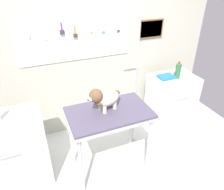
{
  "coord_description": "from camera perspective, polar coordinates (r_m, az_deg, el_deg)",
  "views": [
    {
      "loc": [
        -0.77,
        -1.54,
        2.25
      ],
      "look_at": [
        -0.01,
        0.3,
        1.08
      ],
      "focal_mm": 33.87,
      "sensor_mm": 36.0,
      "label": 1
    }
  ],
  "objects": [
    {
      "name": "cabinet_right",
      "position": [
        3.57,
        15.52,
        -1.43
      ],
      "size": [
        0.68,
        0.54,
        0.85
      ],
      "color": "silver",
      "rests_on": "ground"
    },
    {
      "name": "soda_bottle",
      "position": [
        3.3,
        17.39,
        6.33
      ],
      "size": [
        0.08,
        0.08,
        0.26
      ],
      "color": "#2A6B36",
      "rests_on": "cabinet_right"
    },
    {
      "name": "counter_left",
      "position": [
        2.79,
        -25.44,
        -13.6
      ],
      "size": [
        0.8,
        0.58,
        0.88
      ],
      "color": "silver",
      "rests_on": "ground"
    },
    {
      "name": "supply_tray",
      "position": [
        3.3,
        14.44,
        4.78
      ],
      "size": [
        0.24,
        0.18,
        0.04
      ],
      "color": "blue",
      "rests_on": "cabinet_right"
    },
    {
      "name": "dog",
      "position": [
        2.32,
        -2.2,
        -0.84
      ],
      "size": [
        0.41,
        0.26,
        0.3
      ],
      "color": "beige",
      "rests_on": "grooming_table"
    },
    {
      "name": "grooming_arm",
      "position": [
        2.83,
        6.18,
        0.69
      ],
      "size": [
        0.3,
        0.11,
        1.81
      ],
      "color": "#B7B7BC",
      "rests_on": "ground"
    },
    {
      "name": "grooming_table",
      "position": [
        2.45,
        -0.78,
        -6.33
      ],
      "size": [
        0.97,
        0.59,
        0.88
      ],
      "color": "#B7B7BC",
      "rests_on": "ground"
    },
    {
      "name": "rear_wall_panel",
      "position": [
        3.12,
        -6.69,
        9.83
      ],
      "size": [
        4.0,
        0.11,
        2.3
      ],
      "color": "#B8B7A4",
      "rests_on": "ground"
    },
    {
      "name": "ground",
      "position": [
        2.84,
        2.75,
        -22.42
      ],
      "size": [
        4.4,
        4.0,
        0.04
      ],
      "primitive_type": "cube",
      "color": "silver"
    }
  ]
}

